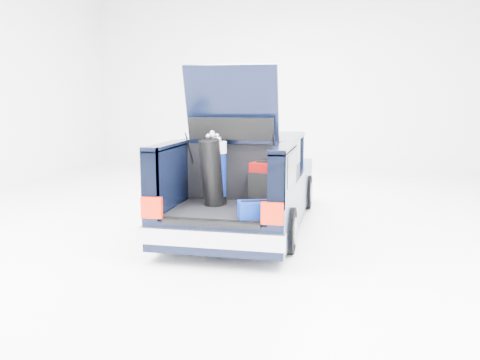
% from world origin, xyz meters
% --- Properties ---
extents(ground, '(14.00, 14.00, 0.00)m').
position_xyz_m(ground, '(0.00, 0.00, 0.00)').
color(ground, white).
rests_on(ground, ground).
extents(car, '(1.87, 4.65, 2.47)m').
position_xyz_m(car, '(-0.00, 0.11, 0.67)').
color(car, black).
rests_on(car, ground).
extents(red_suitcase, '(0.41, 0.32, 0.59)m').
position_xyz_m(red_suitcase, '(0.46, -1.09, 0.88)').
color(red_suitcase, '#630303').
rests_on(red_suitcase, car).
extents(black_golf_bag, '(0.39, 0.46, 1.00)m').
position_xyz_m(black_golf_bag, '(-0.20, -1.36, 1.05)').
color(black_golf_bag, black).
rests_on(black_golf_bag, car).
extents(blue_golf_bag, '(0.33, 0.33, 0.96)m').
position_xyz_m(blue_golf_bag, '(-0.17, -1.22, 1.04)').
color(blue_golf_bag, black).
rests_on(blue_golf_bag, car).
extents(blue_duffel, '(0.48, 0.40, 0.22)m').
position_xyz_m(blue_duffel, '(0.50, -1.90, 0.70)').
color(blue_duffel, navy).
rests_on(blue_duffel, car).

